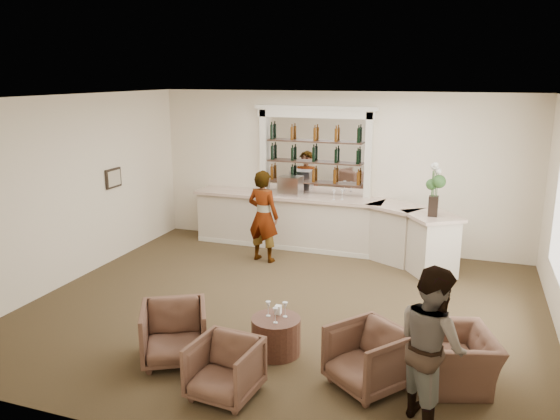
% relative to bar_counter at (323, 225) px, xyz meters
% --- Properties ---
extents(ground, '(8.00, 8.00, 0.00)m').
position_rel_bar_counter_xyz_m(ground, '(0.16, -3.00, -0.57)').
color(ground, '#4E3F27').
rests_on(ground, ground).
extents(room_shell, '(8.04, 7.02, 3.32)m').
position_rel_bar_counter_xyz_m(room_shell, '(0.33, -2.29, 1.77)').
color(room_shell, '#F5E6CB').
rests_on(room_shell, ground).
extents(bar_counter, '(5.72, 1.80, 1.14)m').
position_rel_bar_counter_xyz_m(bar_counter, '(0.00, 0.00, 0.00)').
color(bar_counter, beige).
rests_on(bar_counter, ground).
extents(back_bar_alcove, '(2.64, 0.25, 3.00)m').
position_rel_bar_counter_xyz_m(back_bar_alcove, '(-0.34, 0.41, 1.46)').
color(back_bar_alcove, white).
rests_on(back_bar_alcove, ground).
extents(cocktail_table, '(0.66, 0.66, 0.50)m').
position_rel_bar_counter_xyz_m(cocktail_table, '(0.53, -4.40, -0.32)').
color(cocktail_table, '#553125').
rests_on(cocktail_table, ground).
extents(sommelier, '(0.74, 0.56, 1.83)m').
position_rel_bar_counter_xyz_m(sommelier, '(-0.98, -0.96, 0.34)').
color(sommelier, gray).
rests_on(sommelier, ground).
extents(guest, '(1.03, 1.07, 1.74)m').
position_rel_bar_counter_xyz_m(guest, '(2.56, -5.19, 0.29)').
color(guest, gray).
rests_on(guest, ground).
extents(armchair_left, '(1.12, 1.13, 0.76)m').
position_rel_bar_counter_xyz_m(armchair_left, '(-0.64, -5.02, -0.19)').
color(armchair_left, brown).
rests_on(armchair_left, ground).
extents(armchair_center, '(0.79, 0.81, 0.68)m').
position_rel_bar_counter_xyz_m(armchair_center, '(0.32, -5.54, -0.23)').
color(armchair_center, brown).
rests_on(armchair_center, ground).
extents(armchair_right, '(1.14, 1.15, 0.75)m').
position_rel_bar_counter_xyz_m(armchair_right, '(1.84, -4.80, -0.20)').
color(armchair_right, brown).
rests_on(armchair_right, ground).
extents(armchair_far, '(1.13, 1.21, 0.64)m').
position_rel_bar_counter_xyz_m(armchair_far, '(2.81, -4.35, -0.25)').
color(armchair_far, brown).
rests_on(armchair_far, ground).
extents(espresso_machine, '(0.47, 0.40, 0.40)m').
position_rel_bar_counter_xyz_m(espresso_machine, '(-0.76, 0.08, 0.77)').
color(espresso_machine, silver).
rests_on(espresso_machine, bar_counter).
extents(flower_vase, '(0.26, 0.26, 0.98)m').
position_rel_bar_counter_xyz_m(flower_vase, '(2.22, -0.73, 1.12)').
color(flower_vase, black).
rests_on(flower_vase, bar_counter).
extents(wine_glass_bar_left, '(0.07, 0.07, 0.21)m').
position_rel_bar_counter_xyz_m(wine_glass_bar_left, '(0.21, -0.01, 0.67)').
color(wine_glass_bar_left, white).
rests_on(wine_glass_bar_left, bar_counter).
extents(wine_glass_bar_right, '(0.07, 0.07, 0.21)m').
position_rel_bar_counter_xyz_m(wine_glass_bar_right, '(0.37, 0.04, 0.67)').
color(wine_glass_bar_right, white).
rests_on(wine_glass_bar_right, bar_counter).
extents(wine_glass_tbl_a, '(0.07, 0.07, 0.21)m').
position_rel_bar_counter_xyz_m(wine_glass_tbl_a, '(0.41, -4.37, 0.03)').
color(wine_glass_tbl_a, white).
rests_on(wine_glass_tbl_a, cocktail_table).
extents(wine_glass_tbl_b, '(0.07, 0.07, 0.21)m').
position_rel_bar_counter_xyz_m(wine_glass_tbl_b, '(0.63, -4.32, 0.03)').
color(wine_glass_tbl_b, white).
rests_on(wine_glass_tbl_b, cocktail_table).
extents(wine_glass_tbl_c, '(0.07, 0.07, 0.21)m').
position_rel_bar_counter_xyz_m(wine_glass_tbl_c, '(0.57, -4.53, 0.03)').
color(wine_glass_tbl_c, white).
rests_on(wine_glass_tbl_c, cocktail_table).
extents(napkin_holder, '(0.08, 0.08, 0.12)m').
position_rel_bar_counter_xyz_m(napkin_holder, '(0.51, -4.26, -0.01)').
color(napkin_holder, white).
rests_on(napkin_holder, cocktail_table).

